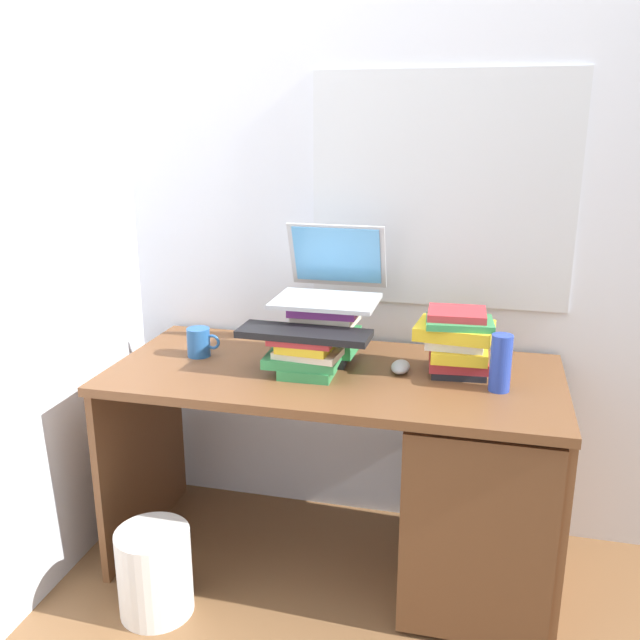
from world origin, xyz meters
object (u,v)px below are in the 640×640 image
(desk, at_px, (443,477))
(mug, at_px, (199,342))
(water_bottle, at_px, (501,363))
(laptop, at_px, (331,281))
(keyboard, at_px, (304,334))
(wastebasket, at_px, (155,572))
(book_stack_tall, at_px, (325,331))
(computer_mouse, at_px, (401,367))
(book_stack_side, at_px, (457,341))
(book_stack_keyboard_riser, at_px, (305,356))

(desk, xyz_separation_m, mug, (-0.86, 0.05, 0.38))
(water_bottle, bearing_deg, laptop, 160.66)
(keyboard, xyz_separation_m, wastebasket, (-0.41, -0.32, -0.72))
(desk, relative_size, laptop, 4.30)
(book_stack_tall, distance_m, computer_mouse, 0.28)
(computer_mouse, relative_size, wastebasket, 0.36)
(computer_mouse, bearing_deg, keyboard, -159.96)
(book_stack_side, bearing_deg, wastebasket, -152.24)
(water_bottle, bearing_deg, mug, 175.77)
(laptop, bearing_deg, water_bottle, -19.34)
(book_stack_tall, xyz_separation_m, computer_mouse, (0.26, -0.05, -0.09))
(book_stack_tall, relative_size, book_stack_keyboard_riser, 0.92)
(book_stack_side, distance_m, laptop, 0.47)
(desk, relative_size, book_stack_tall, 6.38)
(book_stack_tall, relative_size, water_bottle, 1.30)
(book_stack_side, bearing_deg, mug, -177.16)
(wastebasket, bearing_deg, desk, 22.94)
(book_stack_keyboard_riser, distance_m, wastebasket, 0.83)
(book_stack_tall, relative_size, keyboard, 0.54)
(book_stack_side, distance_m, wastebasket, 1.20)
(desk, xyz_separation_m, book_stack_keyboard_riser, (-0.45, -0.04, 0.39))
(water_bottle, bearing_deg, desk, 171.93)
(computer_mouse, bearing_deg, mug, -179.22)
(computer_mouse, relative_size, mug, 0.88)
(computer_mouse, bearing_deg, wastebasket, -148.65)
(book_stack_side, bearing_deg, laptop, 169.23)
(book_stack_tall, height_order, laptop, laptop)
(keyboard, bearing_deg, desk, 7.15)
(laptop, distance_m, mug, 0.50)
(book_stack_keyboard_riser, xyz_separation_m, keyboard, (-0.00, -0.01, 0.08))
(book_stack_keyboard_riser, relative_size, water_bottle, 1.41)
(book_stack_keyboard_riser, xyz_separation_m, computer_mouse, (0.29, 0.10, -0.05))
(desk, relative_size, mug, 12.35)
(laptop, height_order, wastebasket, laptop)
(book_stack_tall, height_order, computer_mouse, book_stack_tall)
(laptop, relative_size, mug, 2.87)
(book_stack_side, relative_size, wastebasket, 0.89)
(book_stack_tall, bearing_deg, book_stack_keyboard_riser, -101.62)
(laptop, bearing_deg, computer_mouse, -24.06)
(book_stack_tall, xyz_separation_m, mug, (-0.43, -0.06, -0.06))
(book_stack_keyboard_riser, distance_m, mug, 0.41)
(book_stack_tall, relative_size, book_stack_side, 0.90)
(book_stack_side, relative_size, mug, 2.15)
(desk, bearing_deg, water_bottle, -8.07)
(desk, height_order, book_stack_keyboard_riser, book_stack_keyboard_riser)
(water_bottle, bearing_deg, computer_mouse, 164.84)
(book_stack_tall, height_order, keyboard, book_stack_tall)
(desk, xyz_separation_m, keyboard, (-0.45, -0.04, 0.47))
(book_stack_side, bearing_deg, book_stack_keyboard_riser, -164.01)
(laptop, xyz_separation_m, computer_mouse, (0.26, -0.12, -0.24))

